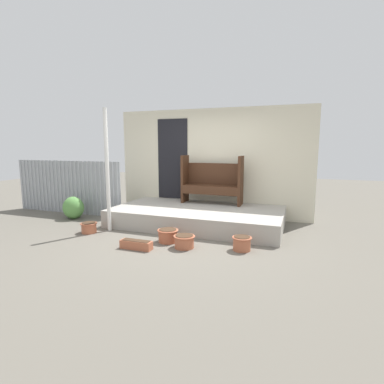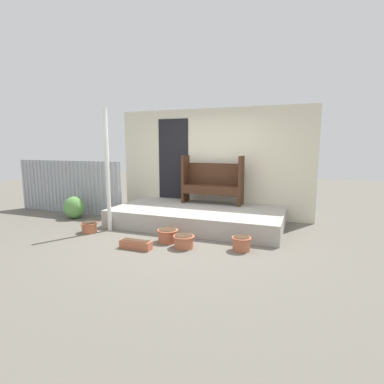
% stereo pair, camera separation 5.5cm
% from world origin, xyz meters
% --- Properties ---
extents(ground_plane, '(24.00, 24.00, 0.00)m').
position_xyz_m(ground_plane, '(0.00, 0.00, 0.00)').
color(ground_plane, '#666056').
extents(porch_slab, '(3.62, 1.92, 0.37)m').
position_xyz_m(porch_slab, '(-0.04, 0.96, 0.19)').
color(porch_slab, '#A8A399').
rests_on(porch_slab, ground_plane).
extents(house_wall, '(4.82, 0.08, 2.60)m').
position_xyz_m(house_wall, '(-0.08, 1.95, 1.30)').
color(house_wall, beige).
rests_on(house_wall, ground_plane).
extents(fence_corrugated, '(3.17, 0.05, 1.35)m').
position_xyz_m(fence_corrugated, '(-3.56, 0.93, 0.67)').
color(fence_corrugated, '#9EA3A8').
rests_on(fence_corrugated, ground_plane).
extents(support_post, '(0.08, 0.08, 2.44)m').
position_xyz_m(support_post, '(-1.57, -0.09, 1.22)').
color(support_post, white).
rests_on(support_post, ground_plane).
extents(bench, '(1.41, 0.41, 1.12)m').
position_xyz_m(bench, '(0.10, 1.61, 0.92)').
color(bench, '#422616').
rests_on(bench, porch_slab).
extents(flower_pot_left, '(0.33, 0.33, 0.21)m').
position_xyz_m(flower_pot_left, '(-1.86, -0.37, 0.12)').
color(flower_pot_left, '#B26042').
rests_on(flower_pot_left, ground_plane).
extents(flower_pot_middle, '(0.38, 0.38, 0.24)m').
position_xyz_m(flower_pot_middle, '(-0.14, -0.36, 0.13)').
color(flower_pot_middle, '#B26042').
rests_on(flower_pot_middle, ground_plane).
extents(flower_pot_right, '(0.37, 0.37, 0.22)m').
position_xyz_m(flower_pot_right, '(0.25, -0.55, 0.12)').
color(flower_pot_right, '#B26042').
rests_on(flower_pot_right, ground_plane).
extents(flower_pot_far_right, '(0.33, 0.33, 0.24)m').
position_xyz_m(flower_pot_far_right, '(1.19, -0.35, 0.13)').
color(flower_pot_far_right, '#B26042').
rests_on(flower_pot_far_right, ground_plane).
extents(planter_box_rect, '(0.55, 0.16, 0.15)m').
position_xyz_m(planter_box_rect, '(-0.49, -0.88, 0.07)').
color(planter_box_rect, '#B26042').
rests_on(planter_box_rect, ground_plane).
extents(shrub_by_fence, '(0.50, 0.45, 0.53)m').
position_xyz_m(shrub_by_fence, '(-2.98, 0.47, 0.26)').
color(shrub_by_fence, '#599347').
rests_on(shrub_by_fence, ground_plane).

